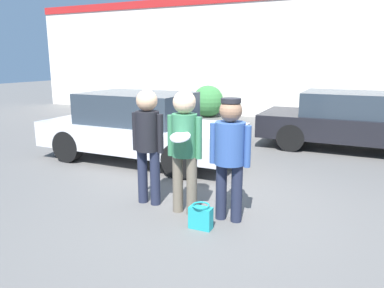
% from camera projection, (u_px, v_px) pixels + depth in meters
% --- Properties ---
extents(ground_plane, '(56.00, 56.00, 0.00)m').
position_uv_depth(ground_plane, '(201.00, 208.00, 5.53)').
color(ground_plane, '#5B5956').
extents(storefront_building, '(24.00, 0.22, 4.49)m').
position_uv_depth(storefront_building, '(307.00, 56.00, 13.10)').
color(storefront_building, silver).
rests_on(storefront_building, ground).
extents(person_left, '(0.52, 0.35, 1.73)m').
position_uv_depth(person_left, '(148.00, 137.00, 5.51)').
color(person_left, '#1E2338').
rests_on(person_left, ground).
extents(person_middle_with_frisbee, '(0.52, 0.56, 1.74)m').
position_uv_depth(person_middle_with_frisbee, '(184.00, 141.00, 5.15)').
color(person_middle_with_frisbee, '#665B4C').
rests_on(person_middle_with_frisbee, ground).
extents(person_right, '(0.57, 0.40, 1.67)m').
position_uv_depth(person_right, '(230.00, 148.00, 4.92)').
color(person_right, '#1E2338').
rests_on(person_right, ground).
extents(parked_car_near, '(4.31, 1.86, 1.46)m').
position_uv_depth(parked_car_near, '(140.00, 127.00, 8.07)').
color(parked_car_near, silver).
rests_on(parked_car_near, ground).
extents(parked_car_far, '(4.51, 1.96, 1.38)m').
position_uv_depth(parked_car_far, '(356.00, 121.00, 9.03)').
color(parked_car_far, black).
rests_on(parked_car_far, ground).
extents(shrub, '(1.19, 1.19, 1.19)m').
position_uv_depth(shrub, '(208.00, 101.00, 14.20)').
color(shrub, '#387A3D').
rests_on(shrub, ground).
extents(handbag, '(0.30, 0.23, 0.33)m').
position_uv_depth(handbag, '(201.00, 217.00, 4.84)').
color(handbag, teal).
rests_on(handbag, ground).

